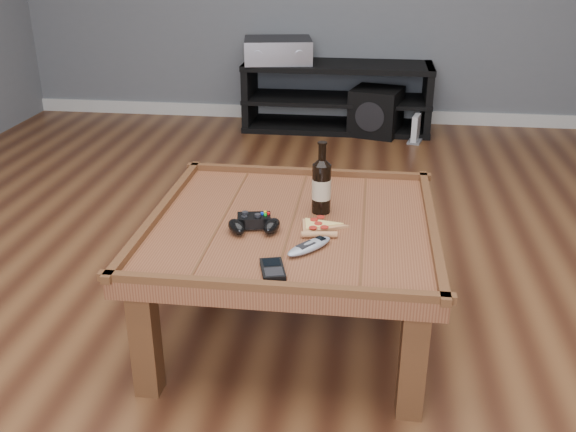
# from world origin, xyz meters

# --- Properties ---
(ground) EXTENTS (6.00, 6.00, 0.00)m
(ground) POSITION_xyz_m (0.00, 0.00, 0.00)
(ground) COLOR #3E1F11
(ground) RESTS_ON ground
(baseboard) EXTENTS (5.00, 0.02, 0.10)m
(baseboard) POSITION_xyz_m (0.00, 2.99, 0.05)
(baseboard) COLOR silver
(baseboard) RESTS_ON ground
(coffee_table) EXTENTS (1.03, 1.03, 0.48)m
(coffee_table) POSITION_xyz_m (0.00, 0.00, 0.39)
(coffee_table) COLOR #5E2E1A
(coffee_table) RESTS_ON ground
(media_console) EXTENTS (1.40, 0.45, 0.50)m
(media_console) POSITION_xyz_m (0.00, 2.75, 0.25)
(media_console) COLOR black
(media_console) RESTS_ON ground
(beer_bottle) EXTENTS (0.07, 0.07, 0.27)m
(beer_bottle) POSITION_xyz_m (0.09, 0.10, 0.56)
(beer_bottle) COLOR black
(beer_bottle) RESTS_ON coffee_table
(game_controller) EXTENTS (0.20, 0.15, 0.05)m
(game_controller) POSITION_xyz_m (-0.12, -0.09, 0.48)
(game_controller) COLOR black
(game_controller) RESTS_ON coffee_table
(pizza_slice) EXTENTS (0.16, 0.23, 0.02)m
(pizza_slice) POSITION_xyz_m (0.10, -0.05, 0.46)
(pizza_slice) COLOR tan
(pizza_slice) RESTS_ON coffee_table
(smartphone) EXTENTS (0.10, 0.14, 0.02)m
(smartphone) POSITION_xyz_m (-0.01, -0.37, 0.46)
(smartphone) COLOR black
(smartphone) RESTS_ON coffee_table
(remote_control) EXTENTS (0.16, 0.18, 0.03)m
(remote_control) POSITION_xyz_m (0.08, -0.22, 0.46)
(remote_control) COLOR gray
(remote_control) RESTS_ON coffee_table
(av_receiver) EXTENTS (0.55, 0.48, 0.17)m
(av_receiver) POSITION_xyz_m (-0.45, 2.74, 0.59)
(av_receiver) COLOR black
(av_receiver) RESTS_ON media_console
(subwoofer) EXTENTS (0.42, 0.42, 0.34)m
(subwoofer) POSITION_xyz_m (0.30, 2.65, 0.17)
(subwoofer) COLOR black
(subwoofer) RESTS_ON ground
(game_console) EXTENTS (0.12, 0.17, 0.20)m
(game_console) POSITION_xyz_m (0.59, 2.48, 0.09)
(game_console) COLOR slate
(game_console) RESTS_ON ground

